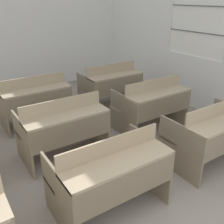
{
  "coord_description": "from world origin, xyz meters",
  "views": [
    {
      "loc": [
        -1.32,
        -0.36,
        2.11
      ],
      "look_at": [
        0.37,
        2.2,
        0.75
      ],
      "focal_mm": 42.0,
      "sensor_mm": 36.0,
      "label": 1
    }
  ],
  "objects": [
    {
      "name": "wall_right_with_window",
      "position": [
        2.86,
        2.96,
        1.41
      ],
      "size": [
        0.06,
        5.93,
        2.86
      ],
      "color": "silver",
      "rests_on": "ground_plane"
    },
    {
      "name": "wall_back",
      "position": [
        0.0,
        5.96,
        1.43
      ],
      "size": [
        5.78,
        0.06,
        2.86
      ],
      "color": "silver",
      "rests_on": "ground_plane"
    },
    {
      "name": "bench_third_center",
      "position": [
        -0.1,
        3.94,
        0.46
      ],
      "size": [
        1.14,
        0.73,
        0.87
      ],
      "color": "#82725C",
      "rests_on": "ground_plane"
    },
    {
      "name": "bench_second_right",
      "position": [
        1.49,
        2.69,
        0.46
      ],
      "size": [
        1.14,
        0.73,
        0.87
      ],
      "color": "#82725B",
      "rests_on": "ground_plane"
    },
    {
      "name": "bench_third_right",
      "position": [
        1.49,
        3.93,
        0.46
      ],
      "size": [
        1.14,
        0.73,
        0.87
      ],
      "color": "#82735C",
      "rests_on": "ground_plane"
    },
    {
      "name": "bench_second_center",
      "position": [
        -0.11,
        2.7,
        0.46
      ],
      "size": [
        1.14,
        0.73,
        0.87
      ],
      "color": "#81725B",
      "rests_on": "ground_plane"
    },
    {
      "name": "bench_front_center",
      "position": [
        -0.13,
        1.47,
        0.46
      ],
      "size": [
        1.14,
        0.73,
        0.87
      ],
      "color": "#786952",
      "rests_on": "ground_plane"
    },
    {
      "name": "bench_front_right",
      "position": [
        1.48,
        1.47,
        0.46
      ],
      "size": [
        1.14,
        0.73,
        0.87
      ],
      "color": "#7E6F58",
      "rests_on": "ground_plane"
    }
  ]
}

